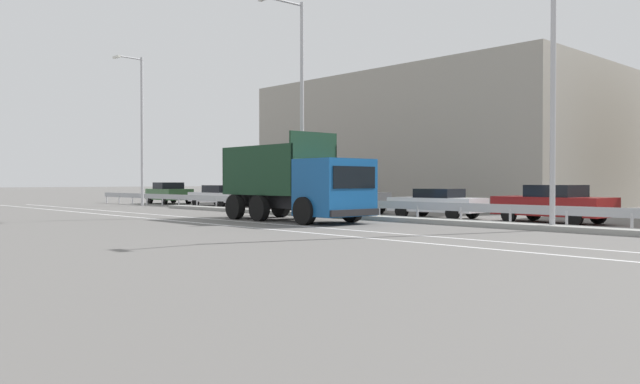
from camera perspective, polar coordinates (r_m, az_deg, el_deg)
The scene contains 17 objects.
ground_plane at distance 25.40m, azimuth -1.68°, elevation -2.66°, with size 320.00×320.00×0.00m, color #605E5B.
lane_strip_0 at distance 24.39m, azimuth -5.65°, elevation -2.81°, with size 52.88×0.16×0.01m, color silver.
lane_strip_1 at distance 23.37m, azimuth -9.06°, elevation -2.98°, with size 52.88×0.16×0.01m, color silver.
median_island at distance 27.28m, azimuth 2.64°, elevation -2.22°, with size 29.08×1.10×0.18m, color gray.
median_guardrail at distance 27.85m, azimuth 3.81°, elevation -1.17°, with size 52.88×0.09×0.78m.
dump_truck at distance 24.76m, azimuth -1.09°, elevation 0.22°, with size 7.22×2.92×3.55m.
median_road_sign at distance 29.95m, azimuth -2.46°, elevation 0.13°, with size 0.68×0.16×2.26m.
street_lamp_0 at distance 42.71m, azimuth -16.12°, elevation 5.95°, with size 0.71×1.97×9.76m.
street_lamp_1 at distance 29.79m, azimuth -1.91°, elevation 8.60°, with size 0.71×2.40×10.09m.
street_lamp_2 at distance 22.10m, azimuth 20.33°, elevation 12.05°, with size 0.71×2.55×10.69m.
parked_car_0 at distance 46.11m, azimuth -13.64°, elevation -0.08°, with size 3.99×2.23×1.54m.
parked_car_1 at distance 40.62m, azimuth -9.18°, elevation -0.32°, with size 4.77×1.87×1.37m.
parked_car_2 at distance 35.44m, azimuth -2.97°, elevation -0.32°, with size 4.63×2.23×1.64m.
parked_car_3 at distance 31.53m, azimuth 2.82°, elevation -0.51°, with size 3.92×1.84×1.59m.
parked_car_4 at distance 27.71m, azimuth 10.66°, elevation -0.97°, with size 4.23×2.13×1.29m.
parked_car_5 at distance 25.64m, azimuth 20.55°, elevation -1.00°, with size 4.45×2.17×1.48m.
background_building_0 at distance 44.92m, azimuth 11.12°, elevation 4.39°, with size 22.67×15.01×8.61m, color gray.
Camera 1 is at (18.97, -16.81, 1.61)m, focal length 35.00 mm.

